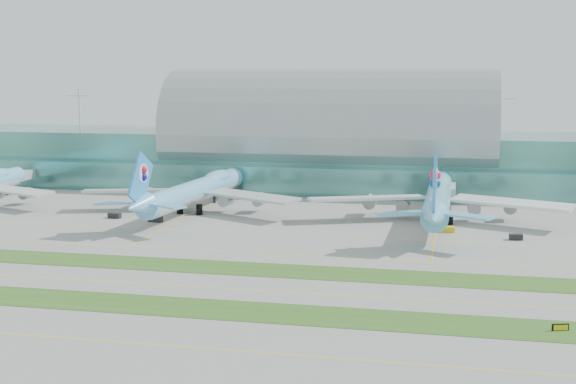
% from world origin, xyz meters
% --- Properties ---
extents(ground, '(700.00, 700.00, 0.00)m').
position_xyz_m(ground, '(0.00, 0.00, 0.00)').
color(ground, gray).
rests_on(ground, ground).
extents(terminal, '(340.00, 69.10, 36.00)m').
position_xyz_m(terminal, '(0.01, 128.79, 14.23)').
color(terminal, '#3D7A75').
rests_on(terminal, ground).
extents(grass_strip_near, '(420.00, 12.00, 0.08)m').
position_xyz_m(grass_strip_near, '(0.00, -28.00, 0.04)').
color(grass_strip_near, '#2D591E').
rests_on(grass_strip_near, ground).
extents(grass_strip_far, '(420.00, 12.00, 0.08)m').
position_xyz_m(grass_strip_far, '(0.00, 2.00, 0.04)').
color(grass_strip_far, '#2D591E').
rests_on(grass_strip_far, ground).
extents(taxiline_a, '(420.00, 0.35, 0.01)m').
position_xyz_m(taxiline_a, '(0.00, -48.00, 0.01)').
color(taxiline_a, yellow).
rests_on(taxiline_a, ground).
extents(taxiline_b, '(420.00, 0.35, 0.01)m').
position_xyz_m(taxiline_b, '(0.00, -14.00, 0.01)').
color(taxiline_b, yellow).
rests_on(taxiline_b, ground).
extents(taxiline_c, '(420.00, 0.35, 0.01)m').
position_xyz_m(taxiline_c, '(0.00, 18.00, 0.01)').
color(taxiline_c, yellow).
rests_on(taxiline_c, ground).
extents(taxiline_d, '(420.00, 0.35, 0.01)m').
position_xyz_m(taxiline_d, '(0.00, 40.00, 0.01)').
color(taxiline_d, yellow).
rests_on(taxiline_d, ground).
extents(airliner_b, '(70.14, 79.92, 21.99)m').
position_xyz_m(airliner_b, '(-31.64, 68.07, 6.78)').
color(airliner_b, '#6DBCF1').
rests_on(airliner_b, ground).
extents(airliner_c, '(74.41, 84.28, 23.24)m').
position_xyz_m(airliner_c, '(41.10, 67.99, 7.17)').
color(airliner_c, '#67C0E3').
rests_on(airliner_c, ground).
extents(gse_c, '(3.81, 2.16, 1.52)m').
position_xyz_m(gse_c, '(-51.30, 52.60, 0.76)').
color(gse_c, black).
rests_on(gse_c, ground).
extents(gse_d, '(4.49, 2.89, 1.83)m').
position_xyz_m(gse_d, '(-37.44, 49.48, 0.92)').
color(gse_d, black).
rests_on(gse_d, ground).
extents(gse_e, '(3.96, 2.45, 1.50)m').
position_xyz_m(gse_e, '(44.04, 52.17, 0.75)').
color(gse_e, '#D6BA0C').
rests_on(gse_e, ground).
extents(gse_f, '(3.48, 2.35, 1.49)m').
position_xyz_m(gse_f, '(61.31, 45.74, 0.75)').
color(gse_f, black).
rests_on(gse_f, ground).
extents(taxiway_sign_east, '(2.84, 1.13, 1.22)m').
position_xyz_m(taxiway_sign_east, '(63.81, -27.58, 0.60)').
color(taxiway_sign_east, black).
rests_on(taxiway_sign_east, ground).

